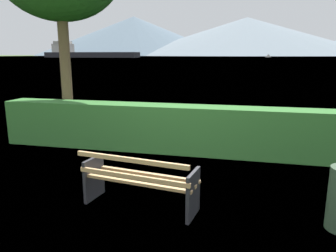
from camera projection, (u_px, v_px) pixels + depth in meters
ground_plane at (141, 206)px, 4.94m from camera, size 1400.00×1400.00×0.00m
water_surface at (245, 57)px, 297.16m from camera, size 620.00×620.00×0.00m
park_bench at (139, 181)px, 4.79m from camera, size 1.80×0.82×0.87m
hedge_row at (179, 129)px, 7.59m from camera, size 8.85×0.69×1.10m
cargo_ship_large at (84, 53)px, 230.36m from camera, size 72.30×17.22×11.48m
sailboat_mid at (268, 56)px, 247.25m from camera, size 4.39×3.50×2.01m
distant_hills at (261, 36)px, 557.55m from camera, size 844.62×424.38×70.76m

